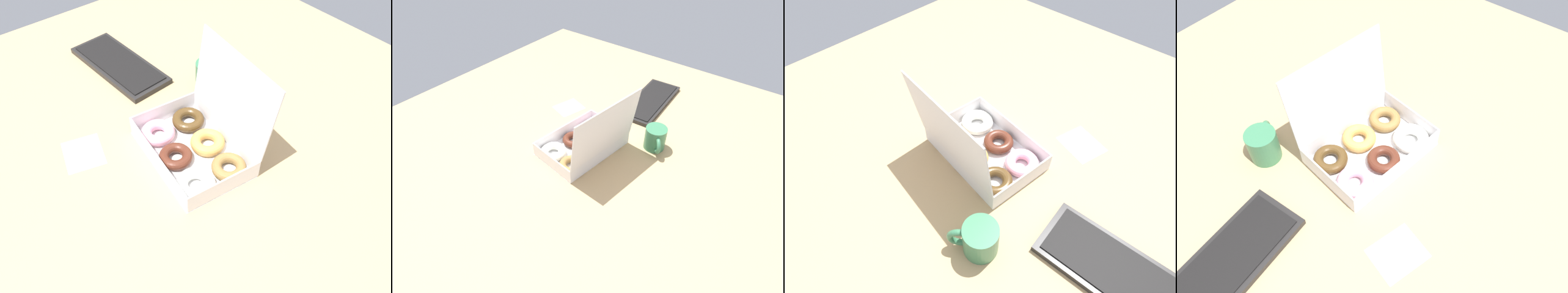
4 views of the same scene
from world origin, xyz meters
TOP-DOWN VIEW (x-y plane):
  - ground_plane at (0.00, 0.00)cm, footprint 180.00×180.00cm
  - donut_box at (2.49, 1.45)cm, footprint 34.88×28.96cm
  - keyboard at (-43.96, 5.78)cm, footprint 38.70×17.78cm
  - coffee_mug at (-16.26, 22.65)cm, footprint 10.89×9.70cm
  - paper_napkin at (-16.88, -22.85)cm, footprint 14.54×13.31cm

SIDE VIEW (x-z plane):
  - ground_plane at x=0.00cm, z-range -2.00..0.00cm
  - paper_napkin at x=-16.88cm, z-range 0.00..0.15cm
  - keyboard at x=-43.96cm, z-range -0.04..2.16cm
  - donut_box at x=2.49cm, z-range -10.19..17.19cm
  - coffee_mug at x=-16.26cm, z-range 0.12..9.49cm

